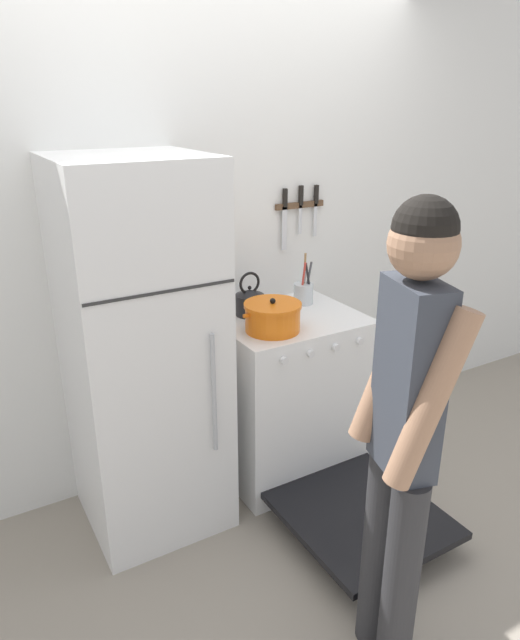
% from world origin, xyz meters
% --- Properties ---
extents(ground_plane, '(14.00, 14.00, 0.00)m').
position_xyz_m(ground_plane, '(0.00, 0.00, 0.00)').
color(ground_plane, gray).
extents(wall_back, '(10.00, 0.06, 2.55)m').
position_xyz_m(wall_back, '(0.00, 0.03, 1.27)').
color(wall_back, silver).
rests_on(wall_back, ground_plane).
extents(refrigerator, '(0.64, 0.66, 1.77)m').
position_xyz_m(refrigerator, '(-0.49, -0.32, 0.88)').
color(refrigerator, white).
rests_on(refrigerator, ground_plane).
extents(stove_range, '(0.75, 1.35, 0.91)m').
position_xyz_m(stove_range, '(0.30, -0.35, 0.45)').
color(stove_range, white).
rests_on(stove_range, ground_plane).
extents(dutch_oven_pot, '(0.32, 0.28, 0.17)m').
position_xyz_m(dutch_oven_pot, '(0.13, -0.43, 0.98)').
color(dutch_oven_pot, orange).
rests_on(dutch_oven_pot, stove_range).
extents(tea_kettle, '(0.19, 0.15, 0.23)m').
position_xyz_m(tea_kettle, '(0.14, -0.19, 0.99)').
color(tea_kettle, black).
rests_on(tea_kettle, stove_range).
extents(utensil_jar, '(0.11, 0.11, 0.28)m').
position_xyz_m(utensil_jar, '(0.49, -0.18, 0.98)').
color(utensil_jar, silver).
rests_on(utensil_jar, stove_range).
extents(person, '(0.34, 0.40, 1.73)m').
position_xyz_m(person, '(-0.04, -1.52, 0.99)').
color(person, '#2D2D30').
rests_on(person, ground_plane).
extents(wall_knife_strip, '(0.31, 0.03, 0.35)m').
position_xyz_m(wall_knife_strip, '(0.56, -0.02, 1.42)').
color(wall_knife_strip, brown).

